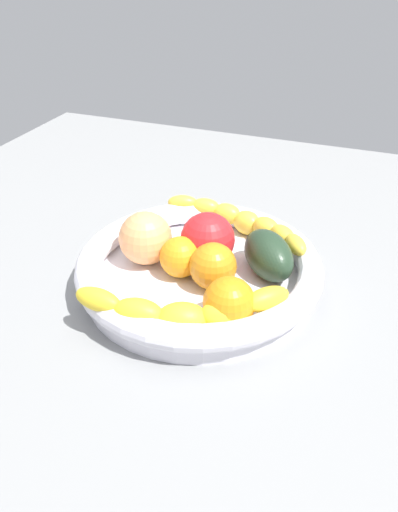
{
  "coord_description": "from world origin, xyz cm",
  "views": [
    {
      "loc": [
        53.79,
        20.58,
        44.67
      ],
      "look_at": [
        0.0,
        0.0,
        7.9
      ],
      "focal_mm": 36.65,
      "sensor_mm": 36.0,
      "label": 1
    }
  ],
  "objects_px": {
    "banana_draped_right": "(244,221)",
    "orange_mid_right": "(213,266)",
    "orange_front": "(180,257)",
    "avocado_dark": "(268,255)",
    "tomato_red": "(210,240)",
    "peach_blush": "(146,238)",
    "fruit_bowl": "(199,270)",
    "banana_draped_left": "(182,311)",
    "orange_mid_left": "(229,302)"
  },
  "relations": [
    {
      "from": "banana_draped_right",
      "to": "orange_mid_left",
      "type": "height_order",
      "value": "orange_mid_left"
    },
    {
      "from": "banana_draped_left",
      "to": "peach_blush",
      "type": "distance_m",
      "value": 0.16
    },
    {
      "from": "avocado_dark",
      "to": "orange_mid_left",
      "type": "bearing_deg",
      "value": -7.6
    },
    {
      "from": "fruit_bowl",
      "to": "banana_draped_right",
      "type": "bearing_deg",
      "value": 168.36
    },
    {
      "from": "fruit_bowl",
      "to": "tomato_red",
      "type": "bearing_deg",
      "value": 172.63
    },
    {
      "from": "banana_draped_left",
      "to": "tomato_red",
      "type": "height_order",
      "value": "tomato_red"
    },
    {
      "from": "banana_draped_left",
      "to": "peach_blush",
      "type": "relative_size",
      "value": 3.29
    },
    {
      "from": "tomato_red",
      "to": "banana_draped_left",
      "type": "bearing_deg",
      "value": 6.95
    },
    {
      "from": "fruit_bowl",
      "to": "orange_front",
      "type": "height_order",
      "value": "orange_front"
    },
    {
      "from": "banana_draped_left",
      "to": "banana_draped_right",
      "type": "bearing_deg",
      "value": 179.23
    },
    {
      "from": "fruit_bowl",
      "to": "avocado_dark",
      "type": "distance_m",
      "value": 0.09
    },
    {
      "from": "banana_draped_right",
      "to": "peach_blush",
      "type": "distance_m",
      "value": 0.16
    },
    {
      "from": "banana_draped_left",
      "to": "tomato_red",
      "type": "bearing_deg",
      "value": -173.05
    },
    {
      "from": "fruit_bowl",
      "to": "orange_mid_right",
      "type": "height_order",
      "value": "orange_mid_right"
    },
    {
      "from": "banana_draped_left",
      "to": "tomato_red",
      "type": "xyz_separation_m",
      "value": [
        -0.14,
        -0.02,
        0.01
      ]
    },
    {
      "from": "orange_mid_right",
      "to": "peach_blush",
      "type": "relative_size",
      "value": 0.83
    },
    {
      "from": "peach_blush",
      "to": "avocado_dark",
      "type": "xyz_separation_m",
      "value": [
        -0.03,
        0.16,
        -0.01
      ]
    },
    {
      "from": "peach_blush",
      "to": "fruit_bowl",
      "type": "bearing_deg",
      "value": 85.49
    },
    {
      "from": "banana_draped_left",
      "to": "fruit_bowl",
      "type": "bearing_deg",
      "value": -168.94
    },
    {
      "from": "orange_mid_left",
      "to": "tomato_red",
      "type": "distance_m",
      "value": 0.13
    },
    {
      "from": "orange_mid_left",
      "to": "avocado_dark",
      "type": "xyz_separation_m",
      "value": [
        -0.12,
        0.02,
        -0.0
      ]
    },
    {
      "from": "orange_front",
      "to": "peach_blush",
      "type": "xyz_separation_m",
      "value": [
        -0.01,
        -0.06,
        0.01
      ]
    },
    {
      "from": "fruit_bowl",
      "to": "banana_draped_left",
      "type": "xyz_separation_m",
      "value": [
        0.11,
        0.02,
        0.02
      ]
    },
    {
      "from": "peach_blush",
      "to": "tomato_red",
      "type": "relative_size",
      "value": 0.99
    },
    {
      "from": "orange_front",
      "to": "avocado_dark",
      "type": "xyz_separation_m",
      "value": [
        -0.05,
        0.11,
        0.0
      ]
    },
    {
      "from": "banana_draped_left",
      "to": "orange_mid_left",
      "type": "distance_m",
      "value": 0.06
    },
    {
      "from": "banana_draped_right",
      "to": "orange_mid_right",
      "type": "distance_m",
      "value": 0.14
    },
    {
      "from": "avocado_dark",
      "to": "tomato_red",
      "type": "height_order",
      "value": "tomato_red"
    },
    {
      "from": "avocado_dark",
      "to": "tomato_red",
      "type": "relative_size",
      "value": 1.28
    },
    {
      "from": "orange_mid_right",
      "to": "orange_mid_left",
      "type": "bearing_deg",
      "value": 33.44
    },
    {
      "from": "banana_draped_left",
      "to": "orange_mid_right",
      "type": "relative_size",
      "value": 3.97
    },
    {
      "from": "fruit_bowl",
      "to": "peach_blush",
      "type": "bearing_deg",
      "value": -94.51
    },
    {
      "from": "banana_draped_right",
      "to": "avocado_dark",
      "type": "bearing_deg",
      "value": 35.58
    },
    {
      "from": "orange_front",
      "to": "orange_mid_right",
      "type": "relative_size",
      "value": 0.9
    },
    {
      "from": "banana_draped_right",
      "to": "orange_mid_right",
      "type": "xyz_separation_m",
      "value": [
        0.14,
        0.0,
        0.01
      ]
    },
    {
      "from": "fruit_bowl",
      "to": "orange_front",
      "type": "xyz_separation_m",
      "value": [
        0.01,
        -0.02,
        0.02
      ]
    },
    {
      "from": "peach_blush",
      "to": "banana_draped_right",
      "type": "bearing_deg",
      "value": 137.3
    },
    {
      "from": "orange_mid_right",
      "to": "avocado_dark",
      "type": "bearing_deg",
      "value": 133.13
    },
    {
      "from": "tomato_red",
      "to": "orange_front",
      "type": "bearing_deg",
      "value": -34.71
    },
    {
      "from": "orange_mid_right",
      "to": "tomato_red",
      "type": "height_order",
      "value": "tomato_red"
    },
    {
      "from": "banana_draped_left",
      "to": "avocado_dark",
      "type": "distance_m",
      "value": 0.16
    },
    {
      "from": "orange_mid_left",
      "to": "peach_blush",
      "type": "relative_size",
      "value": 0.83
    },
    {
      "from": "orange_mid_right",
      "to": "banana_draped_right",
      "type": "bearing_deg",
      "value": -179.69
    },
    {
      "from": "peach_blush",
      "to": "tomato_red",
      "type": "height_order",
      "value": "same"
    },
    {
      "from": "fruit_bowl",
      "to": "banana_draped_right",
      "type": "height_order",
      "value": "banana_draped_right"
    },
    {
      "from": "tomato_red",
      "to": "banana_draped_right",
      "type": "bearing_deg",
      "value": 166.8
    },
    {
      "from": "banana_draped_right",
      "to": "tomato_red",
      "type": "height_order",
      "value": "tomato_red"
    },
    {
      "from": "avocado_dark",
      "to": "orange_mid_right",
      "type": "bearing_deg",
      "value": -46.87
    },
    {
      "from": "fruit_bowl",
      "to": "banana_draped_left",
      "type": "height_order",
      "value": "banana_draped_left"
    },
    {
      "from": "banana_draped_left",
      "to": "tomato_red",
      "type": "relative_size",
      "value": 3.25
    }
  ]
}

